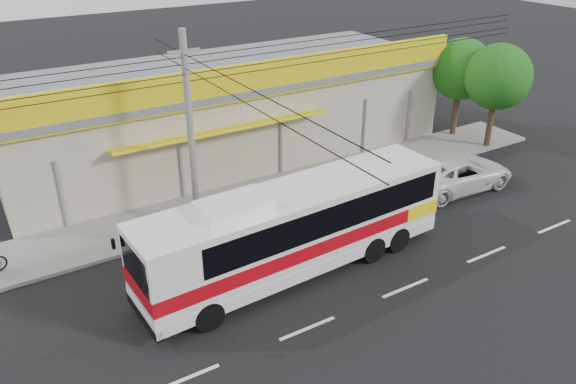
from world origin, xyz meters
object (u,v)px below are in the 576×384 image
utility_pole (185,68)px  tree_far (463,71)px  coach_bus (300,223)px  tree_near (500,79)px  white_car (457,173)px  motorbike_red (156,228)px

utility_pole → tree_far: (16.58, 2.03, -2.80)m
utility_pole → tree_far: size_ratio=6.18×
coach_bus → tree_near: bearing=13.5°
white_car → tree_near: bearing=-60.5°
tree_far → coach_bus: bearing=-155.6°
motorbike_red → tree_far: size_ratio=0.32×
tree_near → utility_pole: bearing=179.3°
motorbike_red → coach_bus: bearing=-166.9°
white_car → tree_far: 7.53m
motorbike_red → tree_near: 18.90m
tree_near → tree_far: 2.26m
coach_bus → motorbike_red: size_ratio=6.48×
coach_bus → motorbike_red: coach_bus is taller
tree_far → white_car: bearing=-135.6°
coach_bus → tree_far: size_ratio=2.10×
coach_bus → utility_pole: 6.82m
tree_far → utility_pole: bearing=-173.0°
coach_bus → white_car: 9.89m
utility_pole → tree_far: utility_pole is taller
utility_pole → tree_near: (16.83, -0.22, -2.74)m
coach_bus → motorbike_red: 5.94m
coach_bus → tree_far: (14.61, 6.64, 1.83)m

